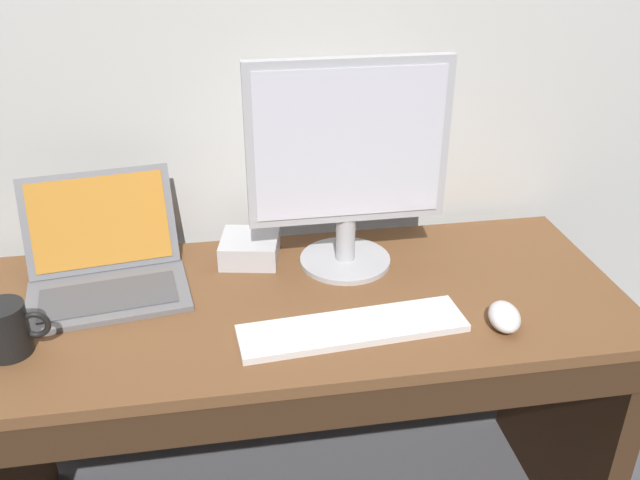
# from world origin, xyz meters

# --- Properties ---
(desk) EXTENTS (1.46, 0.60, 0.71)m
(desk) POSITION_xyz_m (0.00, -0.01, 0.47)
(desk) COLOR brown
(desk) RESTS_ON ground
(laptop_space_gray) EXTENTS (0.38, 0.35, 0.23)m
(laptop_space_gray) POSITION_xyz_m (-0.41, 0.13, 0.77)
(laptop_space_gray) COLOR slate
(laptop_space_gray) RESTS_ON desk
(external_monitor) EXTENTS (0.45, 0.22, 0.49)m
(external_monitor) POSITION_xyz_m (0.14, 0.13, 0.98)
(external_monitor) COLOR #B7B7BC
(external_monitor) RESTS_ON desk
(wired_keyboard) EXTENTS (0.48, 0.15, 0.02)m
(wired_keyboard) POSITION_xyz_m (0.10, -0.14, 0.72)
(wired_keyboard) COLOR white
(wired_keyboard) RESTS_ON desk
(computer_mouse) EXTENTS (0.09, 0.12, 0.04)m
(computer_mouse) POSITION_xyz_m (0.41, -0.17, 0.73)
(computer_mouse) COLOR white
(computer_mouse) RESTS_ON desk
(external_drive_box) EXTENTS (0.16, 0.16, 0.06)m
(external_drive_box) POSITION_xyz_m (-0.08, 0.19, 0.74)
(external_drive_box) COLOR silver
(external_drive_box) RESTS_ON desk
(coffee_mug) EXTENTS (0.13, 0.09, 0.11)m
(coffee_mug) POSITION_xyz_m (-0.57, -0.10, 0.77)
(coffee_mug) COLOR black
(coffee_mug) RESTS_ON desk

